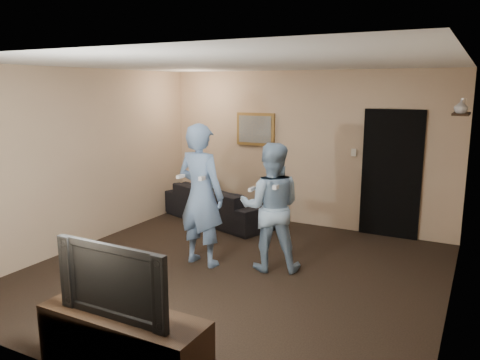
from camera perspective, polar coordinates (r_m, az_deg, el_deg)
The scene contains 19 objects.
ground at distance 6.09m, azimuth -0.80°, elevation -11.23°, with size 5.00×5.00×0.00m, color black.
ceiling at distance 5.63m, azimuth -0.87°, elevation 14.02°, with size 5.00×5.00×0.04m, color silver.
wall_back at distance 7.98m, azimuth 7.81°, elevation 3.76°, with size 5.00×0.04×2.60m, color tan.
wall_front at distance 3.78m, azimuth -19.39°, elevation -5.23°, with size 5.00×0.04×2.60m, color tan.
wall_left at distance 7.24m, azimuth -18.50°, elevation 2.51°, with size 0.04×5.00×2.60m, color tan.
wall_right at distance 5.05m, azimuth 24.96°, elevation -1.58°, with size 0.04×5.00×2.60m, color tan.
sofa at distance 8.24m, azimuth -2.49°, elevation -2.89°, with size 2.14×0.84×0.63m, color black.
throw_pillow at distance 8.35m, azimuth -4.18°, elevation -1.55°, with size 0.42×0.13×0.42m, color #1C544A.
painting_frame at distance 8.27m, azimuth 1.91°, elevation 6.21°, with size 0.72×0.05×0.57m, color olive.
painting_canvas at distance 8.24m, azimuth 1.83°, elevation 6.20°, with size 0.62×0.01×0.47m, color slate.
doorway at distance 7.63m, azimuth 17.95°, elevation 0.68°, with size 0.90×0.06×2.00m, color black.
light_switch at distance 7.71m, azimuth 13.70°, elevation 3.28°, with size 0.08×0.02×0.12m, color silver.
wall_shelf at distance 6.75m, azimuth 25.38°, elevation 7.32°, with size 0.20×0.60×0.03m, color black.
shelf_vase at distance 6.50m, azimuth 25.35°, elevation 8.10°, with size 0.16×0.16×0.17m, color #A9AAAE.
shelf_figurine at distance 6.89m, azimuth 25.52°, elevation 8.24°, with size 0.06×0.06×0.18m, color silver.
tv_console at distance 4.21m, azimuth -13.97°, elevation -18.68°, with size 1.48×0.48×0.53m, color black.
television at distance 3.96m, azimuth -14.37°, elevation -11.44°, with size 1.08×0.14×0.62m, color black.
wii_player_left at distance 6.14m, azimuth -4.79°, elevation -1.85°, with size 0.73×0.55×1.88m.
wii_player_right at distance 5.98m, azimuth 3.77°, elevation -3.31°, with size 0.98×0.88×1.65m.
Camera 1 is at (2.69, -4.94, 2.33)m, focal length 35.00 mm.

